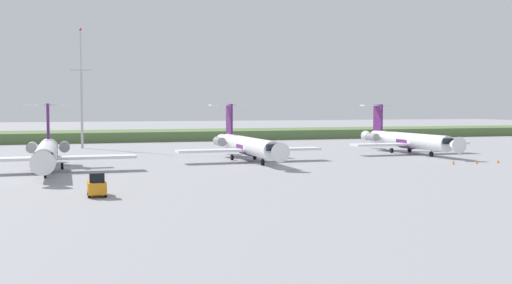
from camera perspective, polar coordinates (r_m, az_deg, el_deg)
ground_plane at (r=112.86m, az=-2.96°, el=-0.98°), size 500.00×500.00×0.00m
grass_berm at (r=158.40m, az=-7.27°, el=0.68°), size 320.00×20.00×2.41m
regional_jet_nearest at (r=84.14m, az=-19.20°, el=-0.90°), size 22.81×31.00×9.00m
regional_jet_second at (r=94.79m, az=-0.89°, el=-0.26°), size 22.81×31.00×9.00m
regional_jet_third at (r=113.17m, az=14.02°, el=0.22°), size 22.81×31.00×9.00m
antenna_mast at (r=128.71m, az=-16.19°, el=3.95°), size 4.40×0.50×24.53m
baggage_tug at (r=59.27m, az=-14.84°, el=-4.03°), size 1.72×3.20×2.30m
safety_cone_front_marker at (r=93.81m, az=18.18°, el=-1.85°), size 0.44×0.44×0.55m
safety_cone_mid_marker at (r=95.82m, az=20.16°, el=-1.78°), size 0.44×0.44×0.55m
safety_cone_rear_marker at (r=98.47m, az=21.93°, el=-1.69°), size 0.44×0.44×0.55m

